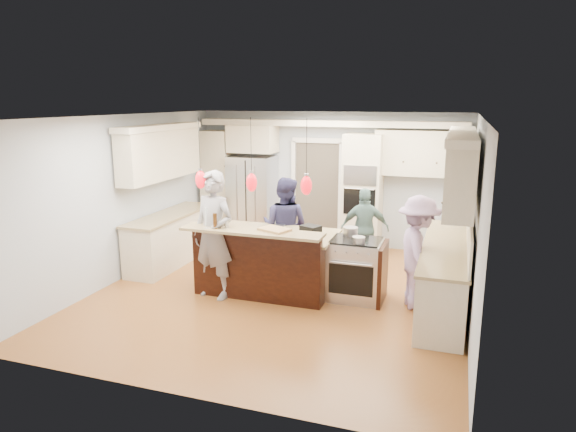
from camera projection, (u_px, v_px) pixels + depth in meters
name	position (u px, v px, depth m)	size (l,w,h in m)	color
ground_plane	(281.00, 293.00, 7.98)	(6.00, 6.00, 0.00)	#AB6B2F
room_shell	(280.00, 177.00, 7.57)	(5.54, 6.04, 2.72)	#B2BCC6
refrigerator	(253.00, 199.00, 10.70)	(0.90, 0.70, 1.80)	#B7B7BC
oven_column	(362.00, 194.00, 9.95)	(0.72, 0.69, 2.30)	beige
back_upper_cabinets	(291.00, 163.00, 10.39)	(5.30, 0.61, 2.54)	beige
right_counter_run	(450.00, 235.00, 7.26)	(0.64, 3.10, 2.51)	beige
left_cabinets	(167.00, 206.00, 9.24)	(0.64, 2.30, 2.51)	beige
kitchen_island	(267.00, 260.00, 8.01)	(2.10, 1.46, 1.12)	black
island_range	(357.00, 270.00, 7.65)	(0.82, 0.71, 0.92)	#B7B7BC
pendant_lights	(252.00, 182.00, 7.18)	(1.75, 0.15, 1.03)	black
person_bar_end	(214.00, 235.00, 7.63)	(0.70, 0.46, 1.93)	gray
person_far_left	(285.00, 227.00, 8.65)	(0.82, 0.64, 1.68)	#28274D
person_far_right	(365.00, 229.00, 8.99)	(0.84, 0.35, 1.44)	slate
person_range_side	(418.00, 253.00, 7.26)	(1.06, 0.61, 1.64)	#AC8CBD
floor_rug	(441.00, 313.00, 7.21)	(0.68, 0.99, 0.01)	olive
water_bottle	(207.00, 217.00, 7.51)	(0.06, 0.06, 0.28)	silver
beer_bottle_a	(211.00, 218.00, 7.54)	(0.05, 0.05, 0.22)	#41240B
beer_bottle_b	(215.00, 221.00, 7.36)	(0.06, 0.06, 0.23)	#41240B
beer_bottle_c	(217.00, 217.00, 7.55)	(0.06, 0.06, 0.26)	#41240B
drink_can	(227.00, 224.00, 7.42)	(0.06, 0.06, 0.11)	#B7B7BC
cutting_board	(275.00, 229.00, 7.27)	(0.41, 0.29, 0.03)	tan
pot_large	(350.00, 231.00, 7.76)	(0.23, 0.23, 0.13)	#B7B7BC
pot_small	(359.00, 240.00, 7.37)	(0.18, 0.18, 0.09)	#B7B7BC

